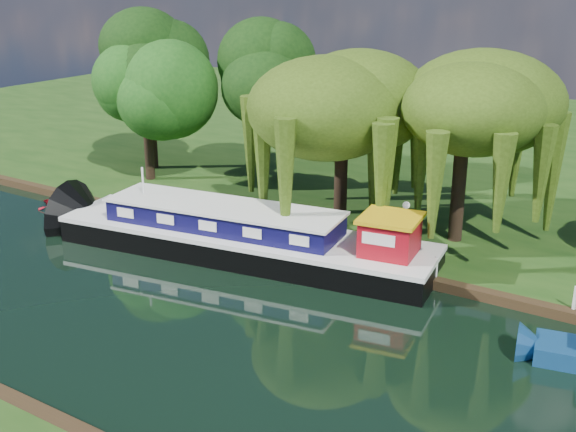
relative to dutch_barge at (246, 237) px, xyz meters
The scene contains 11 objects.
ground 9.22m from the dutch_barge, 46.51° to the right, with size 120.00×120.00×0.00m, color black.
far_bank 28.08m from the dutch_barge, 77.01° to the left, with size 120.00×52.00×0.45m, color #16360E.
dutch_barge is the anchor object (origin of this frame).
red_dinghy 13.42m from the dutch_barge, behind, with size 2.37×3.32×0.69m, color maroon.
willow_left 8.39m from the dutch_barge, 68.24° to the left, with size 7.36×7.36×8.82m.
willow_right 12.16m from the dutch_barge, 38.92° to the left, with size 7.11×7.11×8.66m.
tree_far_left 15.25m from the dutch_barge, 152.27° to the left, with size 5.39×5.39×8.69m.
tree_far_back 18.02m from the dutch_barge, 148.47° to the left, with size 5.78×5.78×9.72m.
tree_far_mid 13.58m from the dutch_barge, 114.59° to the left, with size 5.76×5.76×9.42m.
lamppost 7.95m from the dutch_barge, 29.49° to the left, with size 0.36×0.36×2.56m.
mooring_posts 6.07m from the dutch_barge, 16.77° to the left, with size 19.16×0.16×1.00m.
Camera 1 is at (13.64, -20.36, 13.69)m, focal length 45.00 mm.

